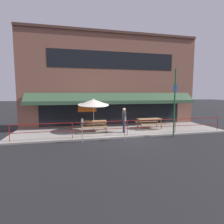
% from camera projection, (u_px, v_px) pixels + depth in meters
% --- Properties ---
extents(ground_plane, '(120.00, 120.00, 0.00)m').
position_uv_depth(ground_plane, '(129.00, 138.00, 11.02)').
color(ground_plane, black).
extents(patio_deck, '(15.00, 4.00, 0.10)m').
position_uv_depth(patio_deck, '(120.00, 131.00, 12.95)').
color(patio_deck, gray).
rests_on(patio_deck, ground).
extents(restaurant_building, '(15.00, 1.60, 7.85)m').
position_uv_depth(restaurant_building, '(113.00, 80.00, 14.70)').
color(restaurant_building, brown).
rests_on(restaurant_building, ground).
extents(patio_railing, '(13.84, 0.04, 0.97)m').
position_uv_depth(patio_railing, '(127.00, 125.00, 11.22)').
color(patio_railing, maroon).
rests_on(patio_railing, patio_deck).
extents(picnic_table_left, '(1.80, 1.42, 0.76)m').
position_uv_depth(picnic_table_left, '(94.00, 123.00, 12.25)').
color(picnic_table_left, '#997047').
rests_on(picnic_table_left, patio_deck).
extents(picnic_table_centre, '(1.80, 1.42, 0.76)m').
position_uv_depth(picnic_table_centre, '(150.00, 121.00, 13.41)').
color(picnic_table_centre, '#997047').
rests_on(picnic_table_centre, patio_deck).
extents(patio_umbrella_left, '(2.14, 2.14, 2.39)m').
position_uv_depth(patio_umbrella_left, '(93.00, 102.00, 12.19)').
color(patio_umbrella_left, '#B7B2A8').
rests_on(patio_umbrella_left, patio_deck).
extents(pedestrian_walking, '(0.28, 0.62, 1.71)m').
position_uv_depth(pedestrian_walking, '(124.00, 119.00, 11.99)').
color(pedestrian_walking, navy).
rests_on(pedestrian_walking, patio_deck).
extents(parking_meter_near, '(0.15, 0.16, 1.42)m').
position_uv_depth(parking_meter_near, '(82.00, 123.00, 9.75)').
color(parking_meter_near, gray).
rests_on(parking_meter_near, ground).
extents(parking_meter_far, '(0.15, 0.16, 1.42)m').
position_uv_depth(parking_meter_far, '(125.00, 122.00, 10.20)').
color(parking_meter_far, gray).
rests_on(parking_meter_far, ground).
extents(street_sign_pole, '(0.28, 0.09, 4.35)m').
position_uv_depth(street_sign_pole, '(175.00, 103.00, 10.97)').
color(street_sign_pole, '#1E6033').
rests_on(street_sign_pole, ground).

